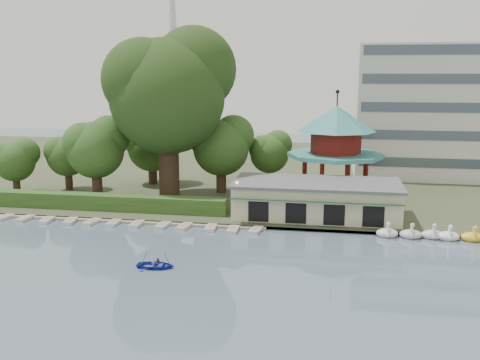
% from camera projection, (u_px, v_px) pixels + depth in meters
% --- Properties ---
extents(ground_plane, '(220.00, 220.00, 0.00)m').
position_uv_depth(ground_plane, '(174.00, 289.00, 40.77)').
color(ground_plane, slate).
rests_on(ground_plane, ground).
extents(shore, '(220.00, 70.00, 0.40)m').
position_uv_depth(shore, '(263.00, 169.00, 90.96)').
color(shore, '#424930').
rests_on(shore, ground).
extents(embankment, '(220.00, 0.60, 0.30)m').
position_uv_depth(embankment, '(221.00, 225.00, 57.45)').
color(embankment, gray).
rests_on(embankment, ground).
extents(dock, '(34.00, 1.60, 0.24)m').
position_uv_depth(dock, '(115.00, 220.00, 59.38)').
color(dock, gray).
rests_on(dock, ground).
extents(boathouse, '(18.60, 9.39, 3.90)m').
position_uv_depth(boathouse, '(316.00, 199.00, 59.85)').
color(boathouse, beige).
rests_on(boathouse, shore).
extents(pavilion, '(12.40, 12.40, 13.50)m').
position_uv_depth(pavilion, '(336.00, 142.00, 68.20)').
color(pavilion, beige).
rests_on(pavilion, shore).
extents(office_building, '(38.00, 18.00, 20.00)m').
position_uv_depth(office_building, '(475.00, 117.00, 80.70)').
color(office_building, silver).
rests_on(office_building, shore).
extents(broadcast_tower, '(8.00, 8.00, 96.00)m').
position_uv_depth(broadcast_tower, '(172.00, 18.00, 176.42)').
color(broadcast_tower, silver).
rests_on(broadcast_tower, ground).
extents(hedge, '(30.00, 2.00, 1.80)m').
position_uv_depth(hedge, '(101.00, 202.00, 62.84)').
color(hedge, '#335720').
rests_on(hedge, shore).
extents(lamp_post, '(0.36, 0.36, 4.28)m').
position_uv_depth(lamp_post, '(237.00, 193.00, 58.21)').
color(lamp_post, black).
rests_on(lamp_post, shore).
extents(big_tree, '(15.98, 14.89, 21.70)m').
position_uv_depth(big_tree, '(169.00, 88.00, 66.70)').
color(big_tree, '#3A281C').
rests_on(big_tree, shore).
extents(small_trees, '(38.88, 17.32, 10.54)m').
position_uv_depth(small_trees, '(147.00, 147.00, 71.91)').
color(small_trees, '#3A281C').
rests_on(small_trees, shore).
extents(swan_boats, '(17.60, 2.03, 1.92)m').
position_uv_depth(swan_boats, '(463.00, 236.00, 52.51)').
color(swan_boats, white).
rests_on(swan_boats, ground).
extents(moored_rowboats, '(32.24, 2.72, 0.36)m').
position_uv_depth(moored_rowboats, '(115.00, 223.00, 57.98)').
color(moored_rowboats, beige).
rests_on(moored_rowboats, ground).
extents(rowboat_with_passengers, '(4.60, 3.37, 2.01)m').
position_uv_depth(rowboat_with_passengers, '(156.00, 263.00, 45.07)').
color(rowboat_with_passengers, '#1B2EA9').
rests_on(rowboat_with_passengers, ground).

